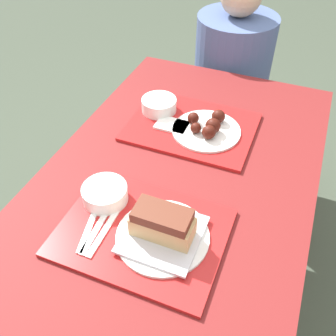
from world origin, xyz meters
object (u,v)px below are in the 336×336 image
tray_far (192,127)px  bowl_coleslaw_far (159,104)px  bowl_coleslaw_near (105,193)px  tray_near (142,232)px  wings_plate_far (207,127)px  brisket_sandwich_plate (163,229)px  person_seated_across (233,59)px

tray_far → bowl_coleslaw_far: 0.15m
bowl_coleslaw_near → bowl_coleslaw_far: size_ratio=1.00×
tray_near → wings_plate_far: bearing=86.4°
bowl_coleslaw_near → brisket_sandwich_plate: size_ratio=0.52×
tray_near → bowl_coleslaw_near: (-0.14, 0.06, 0.03)m
brisket_sandwich_plate → wings_plate_far: (-0.03, 0.46, -0.02)m
tray_far → person_seated_across: (-0.02, 0.65, -0.06)m
tray_near → brisket_sandwich_plate: (0.06, 0.00, 0.04)m
tray_far → bowl_coleslaw_near: bowl_coleslaw_near is taller
tray_near → person_seated_across: 1.13m
brisket_sandwich_plate → wings_plate_far: 0.46m
brisket_sandwich_plate → person_seated_across: person_seated_across is taller
brisket_sandwich_plate → wings_plate_far: brisket_sandwich_plate is taller
tray_near → brisket_sandwich_plate: brisket_sandwich_plate is taller
bowl_coleslaw_far → bowl_coleslaw_near: bearing=-86.1°
tray_near → wings_plate_far: (0.03, 0.47, 0.02)m
person_seated_across → wings_plate_far: bearing=-83.6°
bowl_coleslaw_near → bowl_coleslaw_far: 0.46m
tray_far → tray_near: bearing=-86.4°
wings_plate_far → person_seated_across: (-0.07, 0.66, -0.08)m
tray_far → person_seated_across: size_ratio=0.67×
wings_plate_far → person_seated_across: size_ratio=0.36×
tray_far → brisket_sandwich_plate: 0.48m
tray_far → bowl_coleslaw_near: (-0.11, -0.42, 0.03)m
tray_near → bowl_coleslaw_near: size_ratio=3.40×
bowl_coleslaw_near → person_seated_across: size_ratio=0.20×
bowl_coleslaw_far → tray_far: bearing=-16.6°
wings_plate_far → tray_far: bearing=168.7°
tray_far → person_seated_across: person_seated_across is taller
tray_far → bowl_coleslaw_far: bearing=163.4°
brisket_sandwich_plate → bowl_coleslaw_far: 0.57m
bowl_coleslaw_far → wings_plate_far: (0.20, -0.05, -0.01)m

